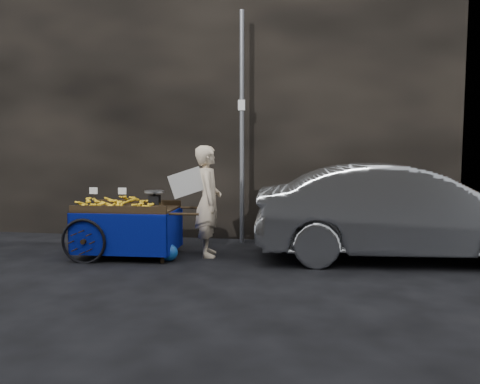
% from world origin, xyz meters
% --- Properties ---
extents(ground, '(80.00, 80.00, 0.00)m').
position_xyz_m(ground, '(0.00, 0.00, 0.00)').
color(ground, black).
rests_on(ground, ground).
extents(building_wall, '(13.50, 2.00, 5.00)m').
position_xyz_m(building_wall, '(0.39, 2.60, 2.50)').
color(building_wall, black).
rests_on(building_wall, ground).
extents(street_pole, '(0.12, 0.10, 4.00)m').
position_xyz_m(street_pole, '(0.30, 1.30, 2.01)').
color(street_pole, slate).
rests_on(street_pole, ground).
extents(banana_cart, '(2.05, 1.05, 1.09)m').
position_xyz_m(banana_cart, '(-1.31, -0.03, 0.67)').
color(banana_cart, black).
rests_on(banana_cart, ground).
extents(vendor, '(0.85, 0.70, 1.70)m').
position_xyz_m(vendor, '(-0.06, 0.20, 0.85)').
color(vendor, beige).
rests_on(vendor, ground).
extents(plastic_bag, '(0.28, 0.23, 0.25)m').
position_xyz_m(plastic_bag, '(-0.56, -0.23, 0.13)').
color(plastic_bag, '#1856B5').
rests_on(plastic_bag, ground).
extents(parked_car, '(4.43, 1.88, 1.42)m').
position_xyz_m(parked_car, '(2.83, 0.44, 0.71)').
color(parked_car, '#AFB2B6').
rests_on(parked_car, ground).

